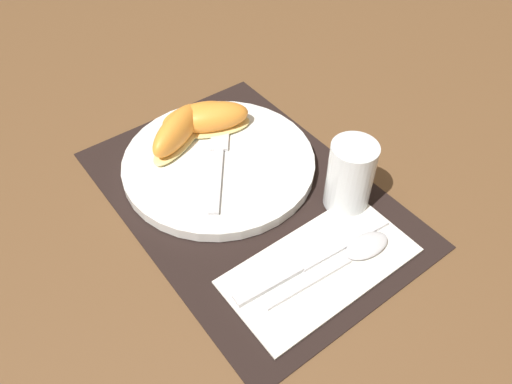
# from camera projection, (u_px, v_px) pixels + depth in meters

# --- Properties ---
(ground_plane) EXTENTS (3.00, 3.00, 0.00)m
(ground_plane) POSITION_uv_depth(u_px,v_px,m) (248.00, 198.00, 0.69)
(ground_plane) COLOR brown
(placemat) EXTENTS (0.46, 0.31, 0.00)m
(placemat) POSITION_uv_depth(u_px,v_px,m) (248.00, 197.00, 0.69)
(placemat) COLOR black
(placemat) RESTS_ON ground_plane
(plate) EXTENTS (0.28, 0.28, 0.02)m
(plate) POSITION_uv_depth(u_px,v_px,m) (221.00, 162.00, 0.72)
(plate) COLOR white
(plate) RESTS_ON placemat
(juice_glass) EXTENTS (0.06, 0.06, 0.10)m
(juice_glass) POSITION_uv_depth(u_px,v_px,m) (349.00, 179.00, 0.65)
(juice_glass) COLOR silver
(juice_glass) RESTS_ON placemat
(napkin) EXTENTS (0.12, 0.24, 0.00)m
(napkin) POSITION_uv_depth(u_px,v_px,m) (321.00, 265.00, 0.60)
(napkin) COLOR white
(napkin) RESTS_ON placemat
(knife) EXTENTS (0.03, 0.23, 0.01)m
(knife) POSITION_uv_depth(u_px,v_px,m) (311.00, 260.00, 0.60)
(knife) COLOR silver
(knife) RESTS_ON napkin
(spoon) EXTENTS (0.04, 0.18, 0.01)m
(spoon) POSITION_uv_depth(u_px,v_px,m) (351.00, 255.00, 0.61)
(spoon) COLOR silver
(spoon) RESTS_ON napkin
(fork) EXTENTS (0.17, 0.14, 0.00)m
(fork) POSITION_uv_depth(u_px,v_px,m) (219.00, 154.00, 0.72)
(fork) COLOR silver
(fork) RESTS_ON plate
(citrus_wedge_0) EXTENTS (0.10, 0.13, 0.04)m
(citrus_wedge_0) POSITION_uv_depth(u_px,v_px,m) (210.00, 119.00, 0.75)
(citrus_wedge_0) COLOR #F4DB84
(citrus_wedge_0) RESTS_ON plate
(citrus_wedge_1) EXTENTS (0.07, 0.12, 0.04)m
(citrus_wedge_1) POSITION_uv_depth(u_px,v_px,m) (197.00, 118.00, 0.75)
(citrus_wedge_1) COLOR #F4DB84
(citrus_wedge_1) RESTS_ON plate
(citrus_wedge_2) EXTENTS (0.10, 0.13, 0.05)m
(citrus_wedge_2) POSITION_uv_depth(u_px,v_px,m) (177.00, 132.00, 0.72)
(citrus_wedge_2) COLOR #F4DB84
(citrus_wedge_2) RESTS_ON plate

